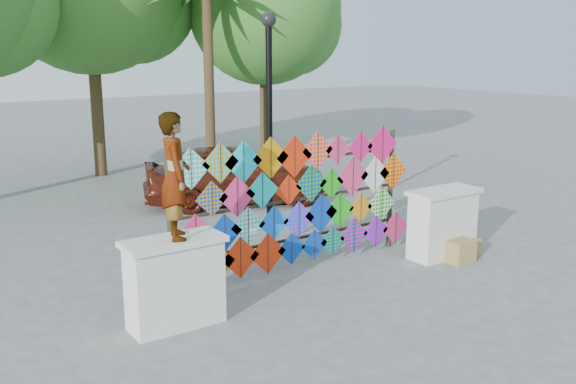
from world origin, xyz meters
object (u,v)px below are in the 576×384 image
at_px(sedan, 235,174).
at_px(vendor_woman, 175,176).
at_px(kite_rack, 300,201).
at_px(lamppost, 269,110).

bearing_deg(sedan, vendor_woman, 164.52).
bearing_deg(sedan, kite_rack, -176.39).
distance_m(vendor_woman, lamppost, 3.71).
bearing_deg(kite_rack, lamppost, 80.68).
height_order(vendor_woman, lamppost, lamppost).
bearing_deg(vendor_woman, kite_rack, -53.25).
height_order(sedan, lamppost, lamppost).
bearing_deg(vendor_woman, sedan, -18.16).
height_order(kite_rack, vendor_woman, vendor_woman).
height_order(kite_rack, sedan, kite_rack).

